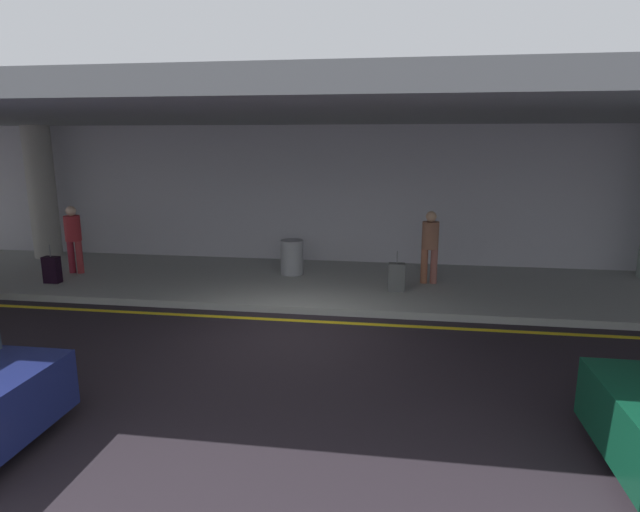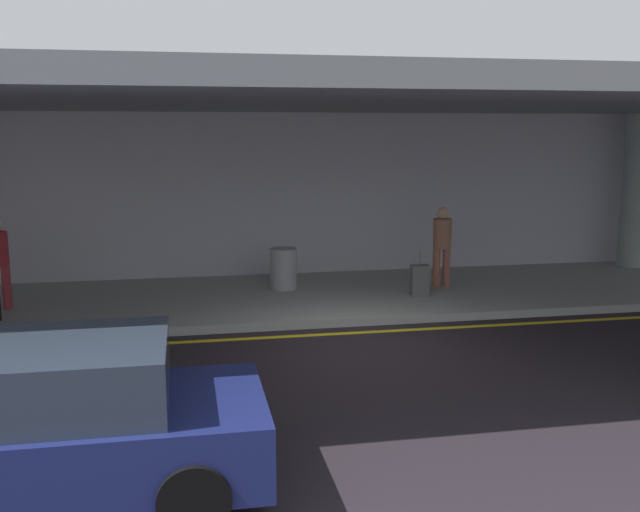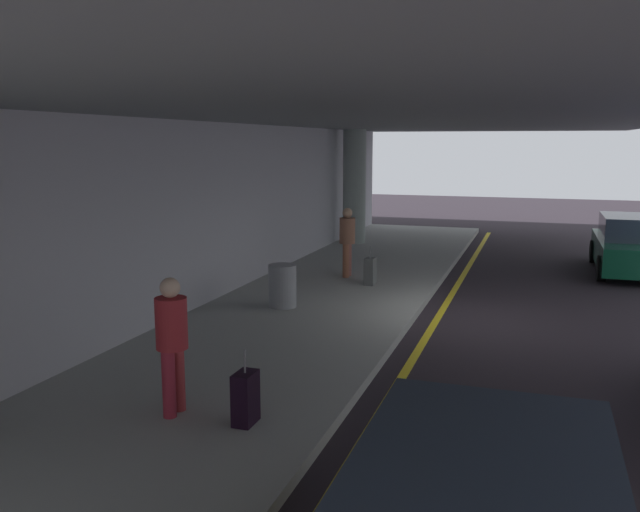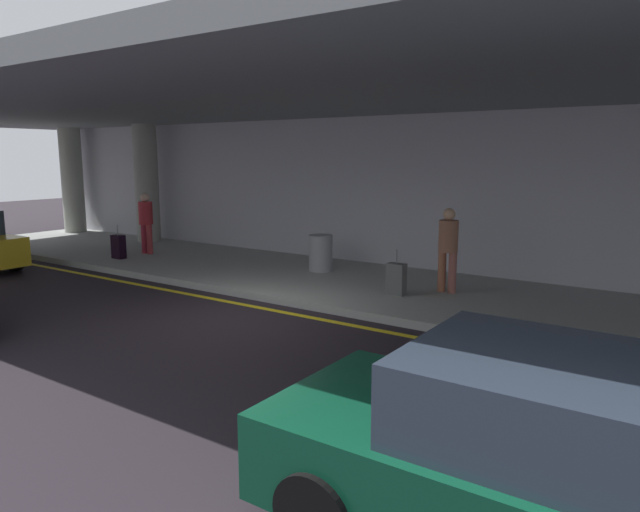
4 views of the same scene
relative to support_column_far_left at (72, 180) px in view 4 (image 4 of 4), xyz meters
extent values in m
plane|color=#272027|center=(12.00, -4.55, -1.97)|extent=(60.00, 60.00, 0.00)
cube|color=#9B9E99|center=(12.00, -1.45, -1.90)|extent=(26.00, 4.20, 0.15)
cube|color=yellow|center=(12.00, -3.93, -1.97)|extent=(26.00, 0.14, 0.01)
cylinder|color=#A1A396|center=(0.00, 0.00, 0.00)|extent=(0.74, 0.74, 3.65)
cylinder|color=#9F9C94|center=(4.00, 0.00, 0.00)|extent=(0.74, 0.74, 3.65)
cube|color=gray|center=(12.00, -1.95, 1.97)|extent=(28.00, 13.20, 0.30)
cube|color=#B6B5BE|center=(12.00, 0.80, -0.07)|extent=(26.00, 0.30, 3.80)
cube|color=#0D432C|center=(18.07, -8.10, -1.42)|extent=(4.10, 1.80, 0.70)
cube|color=#2D3847|center=(18.17, -8.10, -0.77)|extent=(2.10, 1.60, 0.60)
cylinder|color=black|center=(16.72, -7.25, -1.65)|extent=(0.64, 0.22, 0.64)
cylinder|color=black|center=(16.72, -8.95, -1.65)|extent=(0.64, 0.22, 0.64)
cylinder|color=black|center=(4.55, -4.64, -1.65)|extent=(0.64, 0.22, 0.64)
cylinder|color=maroon|center=(5.81, -1.64, -1.42)|extent=(0.16, 0.16, 0.82)
cylinder|color=#A73236|center=(6.03, -1.64, -1.42)|extent=(0.16, 0.16, 0.82)
cylinder|color=#A3252B|center=(5.92, -1.64, -0.69)|extent=(0.38, 0.38, 0.62)
sphere|color=beige|center=(5.92, -1.64, -0.26)|extent=(0.24, 0.24, 0.24)
cylinder|color=#92543A|center=(14.48, -1.32, -1.42)|extent=(0.16, 0.16, 0.82)
cylinder|color=#8F5248|center=(14.70, -1.32, -1.42)|extent=(0.16, 0.16, 0.82)
cylinder|color=brown|center=(14.59, -1.32, -0.69)|extent=(0.38, 0.38, 0.62)
sphere|color=tan|center=(14.59, -1.32, -0.26)|extent=(0.24, 0.24, 0.24)
cube|color=#535554|center=(13.85, -2.09, -1.51)|extent=(0.36, 0.22, 0.62)
cylinder|color=slate|center=(13.85, -2.09, -1.06)|extent=(0.02, 0.02, 0.28)
cube|color=black|center=(5.93, -2.59, -1.51)|extent=(0.36, 0.22, 0.62)
cylinder|color=slate|center=(5.93, -2.59, -1.06)|extent=(0.02, 0.02, 0.28)
cylinder|color=gray|center=(11.28, -0.94, -1.40)|extent=(0.56, 0.56, 0.85)
camera|label=1|loc=(13.85, -13.41, 1.43)|focal=29.60mm
camera|label=2|loc=(9.28, -15.35, 1.43)|focal=40.06mm
camera|label=3|loc=(-0.77, -5.72, 1.43)|focal=37.38mm
camera|label=4|loc=(18.87, -12.04, 0.86)|focal=32.50mm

